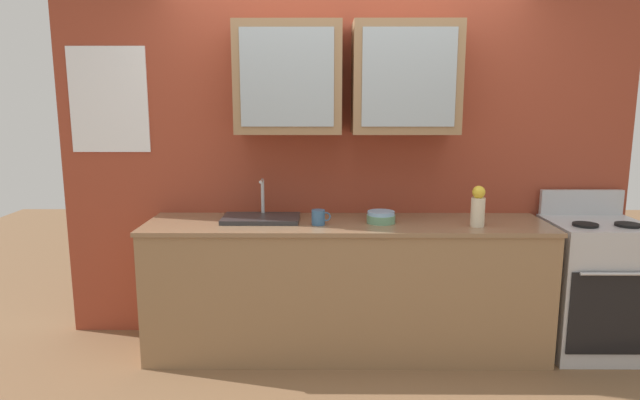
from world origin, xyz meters
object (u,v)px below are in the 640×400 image
object	(u,v)px
sink_faucet	(261,218)
bowl_stack	(381,217)
vase	(478,207)
cup_near_sink	(319,217)
stove_range	(592,287)

from	to	relation	value
sink_faucet	bowl_stack	distance (m)	0.82
vase	cup_near_sink	size ratio (longest dim) A/B	2.11
sink_faucet	vase	xyz separation A→B (m)	(1.43, -0.16, 0.11)
stove_range	bowl_stack	size ratio (longest dim) A/B	5.69
stove_range	sink_faucet	bearing A→B (deg)	178.79
stove_range	cup_near_sink	size ratio (longest dim) A/B	8.66
bowl_stack	cup_near_sink	distance (m)	0.42
sink_faucet	bowl_stack	size ratio (longest dim) A/B	2.70
bowl_stack	stove_range	bearing A→B (deg)	0.52
vase	stove_range	bearing A→B (deg)	7.68
bowl_stack	vase	size ratio (longest dim) A/B	0.72
vase	cup_near_sink	distance (m)	1.04
cup_near_sink	vase	bearing A→B (deg)	-1.99
sink_faucet	vase	distance (m)	1.45
stove_range	cup_near_sink	world-z (taller)	stove_range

